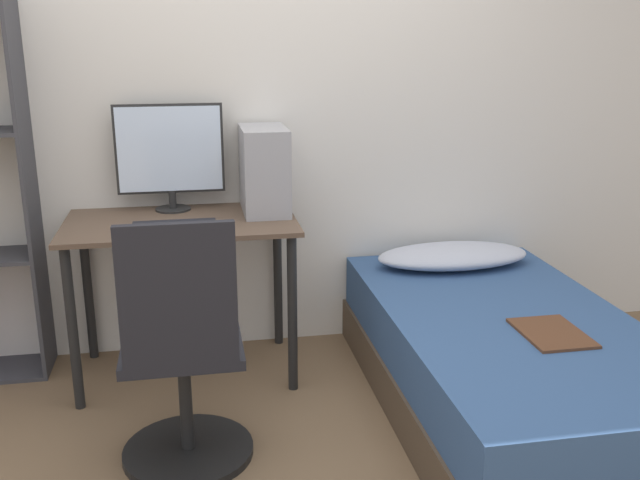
# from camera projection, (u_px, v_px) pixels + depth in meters

# --- Properties ---
(wall_back) EXTENTS (8.00, 0.05, 2.50)m
(wall_back) POSITION_uv_depth(u_px,v_px,m) (245.00, 104.00, 3.49)
(wall_back) COLOR silver
(wall_back) RESTS_ON ground_plane
(desk) EXTENTS (1.05, 0.62, 0.76)m
(desk) POSITION_uv_depth(u_px,v_px,m) (182.00, 246.00, 3.29)
(desk) COLOR brown
(desk) RESTS_ON ground_plane
(office_chair) EXTENTS (0.51, 0.51, 0.99)m
(office_chair) POSITION_uv_depth(u_px,v_px,m) (183.00, 371.00, 2.62)
(office_chair) COLOR black
(office_chair) RESTS_ON ground_plane
(bed) EXTENTS (1.03, 1.86, 0.44)m
(bed) POSITION_uv_depth(u_px,v_px,m) (506.00, 364.00, 3.05)
(bed) COLOR #4C3D2D
(bed) RESTS_ON ground_plane
(pillow) EXTENTS (0.78, 0.36, 0.11)m
(pillow) POSITION_uv_depth(u_px,v_px,m) (453.00, 256.00, 3.61)
(pillow) COLOR #B2B7C6
(pillow) RESTS_ON bed
(magazine) EXTENTS (0.24, 0.32, 0.01)m
(magazine) POSITION_uv_depth(u_px,v_px,m) (552.00, 333.00, 2.80)
(magazine) COLOR #56331E
(magazine) RESTS_ON bed
(monitor) EXTENTS (0.51, 0.17, 0.51)m
(monitor) POSITION_uv_depth(u_px,v_px,m) (170.00, 153.00, 3.37)
(monitor) COLOR black
(monitor) RESTS_ON desk
(keyboard) EXTENTS (0.36, 0.14, 0.02)m
(keyboard) POSITION_uv_depth(u_px,v_px,m) (174.00, 225.00, 3.13)
(keyboard) COLOR black
(keyboard) RESTS_ON desk
(pc_tower) EXTENTS (0.21, 0.37, 0.40)m
(pc_tower) POSITION_uv_depth(u_px,v_px,m) (264.00, 170.00, 3.36)
(pc_tower) COLOR #99999E
(pc_tower) RESTS_ON desk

